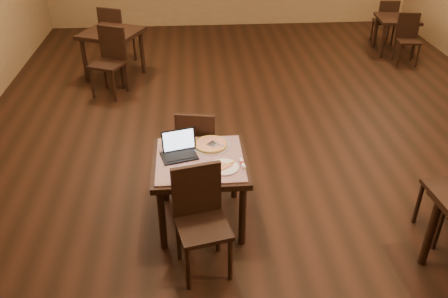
{
  "coord_description": "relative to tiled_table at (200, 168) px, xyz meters",
  "views": [
    {
      "loc": [
        -0.94,
        -5.72,
        3.24
      ],
      "look_at": [
        -0.65,
        -1.83,
        0.85
      ],
      "focal_mm": 38.0,
      "sensor_mm": 36.0,
      "label": 1
    }
  ],
  "objects": [
    {
      "name": "other_table_b_chair_near",
      "position": [
        -1.31,
        3.3,
        -0.06
      ],
      "size": [
        0.6,
        0.6,
        1.06
      ],
      "rotation": [
        0.0,
        0.0,
        -0.41
      ],
      "color": "black",
      "rests_on": "ground"
    },
    {
      "name": "other_table_a",
      "position": [
        3.89,
        4.78,
        -0.09
      ],
      "size": [
        0.81,
        0.81,
        0.69
      ],
      "rotation": [
        0.0,
        0.0,
        -0.11
      ],
      "color": "black",
      "rests_on": "ground"
    },
    {
      "name": "pizza_slice",
      "position": [
        0.22,
        -0.18,
        0.13
      ],
      "size": [
        0.25,
        0.25,
        0.02
      ],
      "primitive_type": null,
      "rotation": [
        0.0,
        0.0,
        0.62
      ],
      "color": "beige",
      "rests_on": "plate"
    },
    {
      "name": "chair_main_near",
      "position": [
        -0.02,
        -0.61,
        -0.08
      ],
      "size": [
        0.53,
        0.53,
        1.02
      ],
      "rotation": [
        0.0,
        0.0,
        0.23
      ],
      "color": "black",
      "rests_on": "ground"
    },
    {
      "name": "tiled_table",
      "position": [
        0.0,
        0.0,
        0.0
      ],
      "size": [
        0.93,
        0.93,
        0.76
      ],
      "rotation": [
        0.0,
        0.0,
        0.01
      ],
      "color": "black",
      "rests_on": "ground"
    },
    {
      "name": "pizza_pan",
      "position": [
        0.12,
        0.24,
        0.11
      ],
      "size": [
        0.4,
        0.4,
        0.01
      ],
      "primitive_type": "cylinder",
      "color": "silver",
      "rests_on": "tiled_table"
    },
    {
      "name": "laptop",
      "position": [
        -0.2,
        0.1,
        0.16
      ],
      "size": [
        0.39,
        0.34,
        0.23
      ],
      "rotation": [
        0.0,
        0.0,
        0.27
      ],
      "color": "black",
      "rests_on": "tiled_table"
    },
    {
      "name": "chair_main_far",
      "position": [
        -0.02,
        0.62,
        -0.11
      ],
      "size": [
        0.49,
        0.49,
        0.98
      ],
      "rotation": [
        0.0,
        0.0,
        2.96
      ],
      "color": "black",
      "rests_on": "ground"
    },
    {
      "name": "other_table_a_chair_far",
      "position": [
        3.88,
        5.3,
        -0.16
      ],
      "size": [
        0.43,
        0.43,
        0.89
      ],
      "rotation": [
        0.0,
        0.0,
        3.03
      ],
      "color": "black",
      "rests_on": "ground"
    },
    {
      "name": "other_table_a_chair_near",
      "position": [
        3.9,
        4.26,
        -0.16
      ],
      "size": [
        0.43,
        0.43,
        0.89
      ],
      "rotation": [
        0.0,
        0.0,
        -0.11
      ],
      "color": "black",
      "rests_on": "ground"
    },
    {
      "name": "pizza_whole",
      "position": [
        0.12,
        0.24,
        0.12
      ],
      "size": [
        0.33,
        0.33,
        0.02
      ],
      "color": "beige",
      "rests_on": "pizza_pan"
    },
    {
      "name": "spatula",
      "position": [
        0.14,
        0.22,
        0.13
      ],
      "size": [
        0.25,
        0.24,
        0.01
      ],
      "primitive_type": "cube",
      "rotation": [
        0.0,
        0.0,
        0.81
      ],
      "color": "silver",
      "rests_on": "pizza_whole"
    },
    {
      "name": "napkin_roll",
      "position": [
        0.4,
        -0.14,
        0.12
      ],
      "size": [
        0.05,
        0.16,
        0.04
      ],
      "rotation": [
        0.0,
        0.0,
        0.11
      ],
      "color": "white",
      "rests_on": "tiled_table"
    },
    {
      "name": "other_table_b",
      "position": [
        -1.35,
        3.93,
        0.02
      ],
      "size": [
        1.15,
        1.15,
        0.82
      ],
      "rotation": [
        0.0,
        0.0,
        -0.41
      ],
      "color": "black",
      "rests_on": "ground"
    },
    {
      "name": "other_table_b_chair_far",
      "position": [
        -1.38,
        4.55,
        -0.06
      ],
      "size": [
        0.6,
        0.6,
        1.06
      ],
      "rotation": [
        0.0,
        0.0,
        2.73
      ],
      "color": "black",
      "rests_on": "ground"
    },
    {
      "name": "plate",
      "position": [
        0.22,
        -0.18,
        0.11
      ],
      "size": [
        0.28,
        0.28,
        0.02
      ],
      "primitive_type": "cylinder",
      "color": "white",
      "rests_on": "tiled_table"
    },
    {
      "name": "ground",
      "position": [
        0.89,
        1.85,
        -0.66
      ],
      "size": [
        10.0,
        10.0,
        0.0
      ],
      "primitive_type": "plane",
      "color": "black",
      "rests_on": "ground"
    }
  ]
}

